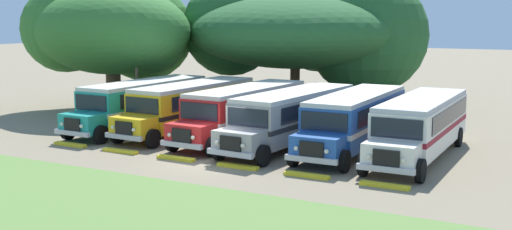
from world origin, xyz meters
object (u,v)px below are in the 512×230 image
at_px(parked_bus_slot_0, 143,102).
at_px(parked_bus_slot_1, 192,105).
at_px(parked_bus_slot_2, 245,110).
at_px(utility_pole, 136,63).
at_px(parked_bus_slot_5, 421,124).
at_px(parked_bus_slot_3, 293,115).
at_px(broad_shade_tree, 309,29).
at_px(parked_bus_slot_4, 355,118).
at_px(secondary_tree, 117,31).

bearing_deg(parked_bus_slot_0, parked_bus_slot_1, 99.48).
relative_size(parked_bus_slot_2, utility_pole, 1.63).
height_order(parked_bus_slot_2, parked_bus_slot_5, same).
height_order(parked_bus_slot_1, parked_bus_slot_5, same).
height_order(parked_bus_slot_2, parked_bus_slot_3, same).
bearing_deg(broad_shade_tree, utility_pole, -125.85).
xyz_separation_m(parked_bus_slot_0, parked_bus_slot_3, (10.09, -0.33, 0.00)).
relative_size(parked_bus_slot_4, broad_shade_tree, 0.62).
distance_m(parked_bus_slot_4, secondary_tree, 21.14).
xyz_separation_m(parked_bus_slot_3, broad_shade_tree, (-5.57, 14.60, 4.11)).
height_order(parked_bus_slot_3, utility_pole, utility_pole).
xyz_separation_m(parked_bus_slot_0, parked_bus_slot_5, (16.62, 0.16, 0.00)).
distance_m(parked_bus_slot_0, parked_bus_slot_3, 10.10).
relative_size(parked_bus_slot_3, parked_bus_slot_4, 1.01).
bearing_deg(parked_bus_slot_5, parked_bus_slot_4, -93.00).
relative_size(parked_bus_slot_3, broad_shade_tree, 0.62).
bearing_deg(parked_bus_slot_5, parked_bus_slot_3, -86.37).
bearing_deg(parked_bus_slot_4, parked_bus_slot_1, -92.04).
bearing_deg(parked_bus_slot_4, parked_bus_slot_3, -79.92).
bearing_deg(parked_bus_slot_3, parked_bus_slot_5, 98.12).
bearing_deg(parked_bus_slot_2, parked_bus_slot_5, 91.97).
distance_m(parked_bus_slot_3, parked_bus_slot_4, 3.24).
bearing_deg(parked_bus_slot_0, parked_bus_slot_4, 92.48).
bearing_deg(parked_bus_slot_0, parked_bus_slot_5, 91.75).
xyz_separation_m(parked_bus_slot_0, parked_bus_slot_2, (6.92, 0.20, 0.00)).
xyz_separation_m(parked_bus_slot_4, secondary_tree, (-20.03, 5.46, 4.01)).
bearing_deg(parked_bus_slot_4, secondary_tree, -106.33).
bearing_deg(broad_shade_tree, parked_bus_slot_1, -95.45).
xyz_separation_m(parked_bus_slot_2, parked_bus_slot_3, (3.17, -0.53, 0.00)).
xyz_separation_m(parked_bus_slot_5, utility_pole, (-19.89, 3.33, 1.99)).
bearing_deg(utility_pole, parked_bus_slot_2, -17.87).
height_order(parked_bus_slot_0, broad_shade_tree, broad_shade_tree).
relative_size(parked_bus_slot_2, secondary_tree, 0.88).
bearing_deg(secondary_tree, parked_bus_slot_5, -13.47).
distance_m(parked_bus_slot_2, broad_shade_tree, 14.85).
distance_m(parked_bus_slot_1, secondary_tree, 11.97).
distance_m(parked_bus_slot_2, parked_bus_slot_5, 9.70).
bearing_deg(parked_bus_slot_5, broad_shade_tree, -140.04).
bearing_deg(parked_bus_slot_4, parked_bus_slot_2, -90.23).
xyz_separation_m(parked_bus_slot_3, secondary_tree, (-16.85, 6.09, 4.01)).
bearing_deg(parked_bus_slot_3, broad_shade_tree, -155.28).
bearing_deg(broad_shade_tree, parked_bus_slot_0, -107.59).
relative_size(parked_bus_slot_1, parked_bus_slot_5, 1.00).
bearing_deg(parked_bus_slot_2, utility_pole, -105.64).
xyz_separation_m(parked_bus_slot_2, secondary_tree, (-13.68, 5.56, 4.01)).
height_order(parked_bus_slot_4, parked_bus_slot_5, same).
xyz_separation_m(parked_bus_slot_0, secondary_tree, (-6.76, 5.76, 4.01)).
bearing_deg(parked_bus_slot_4, parked_bus_slot_5, 86.57).
height_order(parked_bus_slot_3, broad_shade_tree, broad_shade_tree).
distance_m(parked_bus_slot_0, utility_pole, 5.18).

